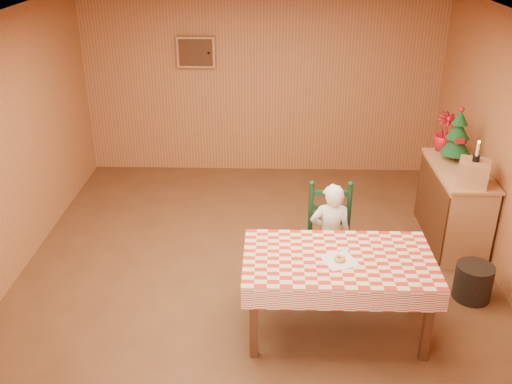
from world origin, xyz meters
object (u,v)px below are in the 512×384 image
seated_child (330,236)px  christmas_tree (457,136)px  crate (474,173)px  storage_bin (473,282)px  dining_table (338,266)px  ladder_chair (329,238)px  shelf_unit (453,206)px

seated_child → christmas_tree: size_ratio=1.81×
crate → storage_bin: crate is taller
dining_table → seated_child: (-0.00, 0.73, -0.13)m
dining_table → seated_child: size_ratio=1.47×
seated_child → crate: crate is taller
ladder_chair → shelf_unit: size_ratio=0.87×
christmas_tree → storage_bin: christmas_tree is taller
ladder_chair → crate: bearing=16.0°
shelf_unit → crate: 0.71m
shelf_unit → storage_bin: (-0.07, -1.08, -0.28)m
christmas_tree → dining_table: bearing=-128.5°
storage_bin → shelf_unit: bearing=86.5°
dining_table → shelf_unit: shelf_unit is taller
crate → seated_child: bearing=-162.0°
crate → ladder_chair: bearing=-164.0°
seated_child → crate: size_ratio=3.75×
dining_table → shelf_unit: 2.19m
storage_bin → seated_child: bearing=171.8°
seated_child → christmas_tree: (1.48, 1.13, 0.65)m
ladder_chair → storage_bin: bearing=-10.5°
dining_table → christmas_tree: christmas_tree is taller
seated_child → storage_bin: bearing=171.8°
ladder_chair → crate: (1.48, 0.42, 0.55)m
shelf_unit → crate: crate is taller
ladder_chair → seated_child: seated_child is taller
christmas_tree → crate: bearing=-90.0°
dining_table → christmas_tree: bearing=51.5°
storage_bin → crate: bearing=83.7°
crate → storage_bin: 1.11m
seated_child → christmas_tree: bearing=-142.6°
ladder_chair → shelf_unit: (1.47, 0.82, -0.04)m
dining_table → storage_bin: dining_table is taller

